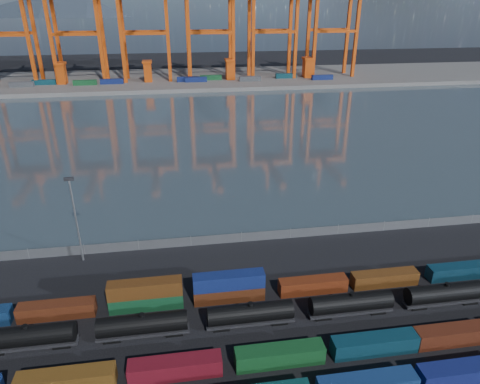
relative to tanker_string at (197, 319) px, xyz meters
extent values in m
plane|color=black|center=(10.13, -4.42, -2.02)|extent=(700.00, 700.00, 0.00)
plane|color=#33424A|center=(10.13, 100.58, -2.01)|extent=(700.00, 700.00, 0.00)
cube|color=#514F4C|center=(10.13, 205.58, -1.02)|extent=(700.00, 70.00, 2.00)
cube|color=navy|center=(32.69, -14.13, -0.68)|extent=(12.30, 2.50, 2.66)
cube|color=brown|center=(-16.66, -7.74, -0.73)|extent=(11.90, 2.42, 2.58)
cube|color=maroon|center=(-3.31, -7.74, -0.73)|extent=(11.90, 2.42, 2.58)
cube|color=#134920|center=(10.34, -7.74, -0.73)|extent=(11.90, 2.42, 2.58)
cube|color=#0C303F|center=(23.57, -7.74, -0.73)|extent=(11.90, 2.42, 2.58)
cube|color=#501F10|center=(35.57, -7.74, -0.73)|extent=(11.90, 2.42, 2.58)
cube|color=#562411|center=(-20.91, 6.25, -0.79)|extent=(11.32, 2.30, 2.45)
cube|color=#134927|center=(-7.57, 6.25, -0.79)|extent=(11.32, 2.30, 2.45)
cube|color=#583011|center=(-7.57, 6.25, 1.66)|extent=(11.32, 2.30, 2.45)
cube|color=#4F230F|center=(5.40, 6.25, -0.79)|extent=(11.32, 2.30, 2.45)
cube|color=navy|center=(5.40, 6.25, 1.66)|extent=(11.32, 2.30, 2.45)
cube|color=maroon|center=(19.31, 6.25, -0.79)|extent=(11.32, 2.30, 2.45)
cube|color=#5E3412|center=(31.80, 6.25, -0.79)|extent=(11.32, 2.30, 2.45)
cube|color=#0B2C3E|center=(45.53, 6.25, -0.79)|extent=(11.32, 2.30, 2.45)
cylinder|color=black|center=(-23.25, 0.00, 0.21)|extent=(12.60, 2.81, 2.81)
cylinder|color=black|center=(-23.25, 0.00, 1.76)|extent=(0.78, 0.78, 0.48)
cube|color=black|center=(-23.25, 0.00, -1.34)|extent=(13.09, 1.94, 0.39)
cube|color=black|center=(-18.89, 0.00, -1.73)|extent=(2.42, 1.74, 0.58)
cylinder|color=black|center=(-7.75, 0.00, 0.21)|extent=(12.60, 2.81, 2.81)
cylinder|color=black|center=(-7.75, 0.00, 1.76)|extent=(0.78, 0.78, 0.48)
cube|color=black|center=(-7.75, 0.00, -1.34)|extent=(13.09, 1.94, 0.39)
cube|color=black|center=(-12.11, 0.00, -1.73)|extent=(2.42, 1.74, 0.58)
cube|color=black|center=(-3.39, 0.00, -1.73)|extent=(2.42, 1.74, 0.58)
cylinder|color=black|center=(7.75, 0.00, 0.21)|extent=(12.60, 2.81, 2.81)
cylinder|color=black|center=(7.75, 0.00, 1.76)|extent=(0.78, 0.78, 0.48)
cube|color=black|center=(7.75, 0.00, -1.34)|extent=(13.09, 1.94, 0.39)
cube|color=black|center=(3.39, 0.00, -1.73)|extent=(2.42, 1.74, 0.58)
cube|color=black|center=(12.11, 0.00, -1.73)|extent=(2.42, 1.74, 0.58)
cylinder|color=black|center=(23.25, 0.00, 0.21)|extent=(12.60, 2.81, 2.81)
cylinder|color=black|center=(23.25, 0.00, 1.76)|extent=(0.78, 0.78, 0.48)
cube|color=black|center=(23.25, 0.00, -1.34)|extent=(13.09, 1.94, 0.39)
cube|color=black|center=(18.89, 0.00, -1.73)|extent=(2.42, 1.74, 0.58)
cube|color=black|center=(27.61, 0.00, -1.73)|extent=(2.42, 1.74, 0.58)
cylinder|color=black|center=(38.75, 0.00, 0.21)|extent=(12.60, 2.81, 2.81)
cylinder|color=black|center=(38.75, 0.00, 1.76)|extent=(0.78, 0.78, 0.48)
cube|color=black|center=(38.75, 0.00, -1.34)|extent=(13.09, 1.94, 0.39)
cube|color=black|center=(34.39, 0.00, -1.73)|extent=(2.42, 1.74, 0.58)
cube|color=black|center=(43.11, 0.00, -1.73)|extent=(2.42, 1.74, 0.58)
cube|color=#595B5E|center=(10.13, 23.58, -1.02)|extent=(160.00, 0.06, 2.00)
cylinder|color=slate|center=(-29.87, 23.58, -0.92)|extent=(0.12, 0.12, 2.20)
cylinder|color=slate|center=(-19.87, 23.58, -0.92)|extent=(0.12, 0.12, 2.20)
cylinder|color=slate|center=(-9.87, 23.58, -0.92)|extent=(0.12, 0.12, 2.20)
cylinder|color=slate|center=(0.13, 23.58, -0.92)|extent=(0.12, 0.12, 2.20)
cylinder|color=slate|center=(10.13, 23.58, -0.92)|extent=(0.12, 0.12, 2.20)
cylinder|color=slate|center=(20.13, 23.58, -0.92)|extent=(0.12, 0.12, 2.20)
cylinder|color=slate|center=(30.13, 23.58, -0.92)|extent=(0.12, 0.12, 2.20)
cylinder|color=slate|center=(40.13, 23.58, -0.92)|extent=(0.12, 0.12, 2.20)
cylinder|color=slate|center=(50.13, 23.58, -0.92)|extent=(0.12, 0.12, 2.20)
cylinder|color=slate|center=(60.13, 23.58, -0.92)|extent=(0.12, 0.12, 2.20)
cylinder|color=slate|center=(-19.87, 21.58, 5.98)|extent=(0.36, 0.36, 16.00)
cube|color=black|center=(-19.87, 21.58, 14.28)|extent=(1.60, 0.40, 0.60)
cube|color=#CC460E|center=(-72.87, 194.04, 22.54)|extent=(1.75, 1.75, 49.11)
cube|color=#CC460E|center=(-72.87, 207.13, 22.54)|extent=(1.75, 1.75, 49.11)
cube|color=#CC460E|center=(-84.87, 194.04, 25.00)|extent=(24.01, 1.53, 1.53)
cube|color=#CC460E|center=(-84.87, 207.13, 25.00)|extent=(24.01, 1.53, 1.53)
cube|color=#CC460E|center=(-61.88, 194.04, 22.54)|extent=(1.75, 1.75, 49.11)
cube|color=#CC460E|center=(-61.88, 207.13, 22.54)|extent=(1.75, 1.75, 49.11)
cube|color=#CC460E|center=(-37.87, 194.04, 22.54)|extent=(1.75, 1.75, 49.11)
cube|color=#CC460E|center=(-37.87, 207.13, 22.54)|extent=(1.75, 1.75, 49.11)
cube|color=#CC460E|center=(-49.87, 194.04, 25.00)|extent=(24.01, 1.53, 1.53)
cube|color=#CC460E|center=(-49.87, 207.13, 25.00)|extent=(24.01, 1.53, 1.53)
cube|color=#CC460E|center=(-26.88, 194.04, 22.54)|extent=(1.75, 1.75, 49.11)
cube|color=#CC460E|center=(-26.88, 207.13, 22.54)|extent=(1.75, 1.75, 49.11)
cube|color=#CC460E|center=(-2.87, 194.04, 22.54)|extent=(1.75, 1.75, 49.11)
cube|color=#CC460E|center=(-2.87, 207.13, 22.54)|extent=(1.75, 1.75, 49.11)
cube|color=#CC460E|center=(-14.87, 194.04, 25.00)|extent=(24.01, 1.53, 1.53)
cube|color=#CC460E|center=(-14.87, 207.13, 25.00)|extent=(24.01, 1.53, 1.53)
cube|color=#CC460E|center=(8.12, 194.04, 22.54)|extent=(1.75, 1.75, 49.11)
cube|color=#CC460E|center=(8.12, 207.13, 22.54)|extent=(1.75, 1.75, 49.11)
cube|color=#CC460E|center=(32.13, 194.04, 22.54)|extent=(1.75, 1.75, 49.11)
cube|color=#CC460E|center=(32.13, 207.13, 22.54)|extent=(1.75, 1.75, 49.11)
cube|color=#CC460E|center=(20.13, 194.04, 25.00)|extent=(24.01, 1.53, 1.53)
cube|color=#CC460E|center=(20.13, 207.13, 25.00)|extent=(24.01, 1.53, 1.53)
cube|color=#CC460E|center=(43.12, 194.04, 22.54)|extent=(1.75, 1.75, 49.11)
cube|color=#CC460E|center=(43.12, 207.13, 22.54)|extent=(1.75, 1.75, 49.11)
cube|color=#CC460E|center=(67.13, 194.04, 22.54)|extent=(1.75, 1.75, 49.11)
cube|color=#CC460E|center=(67.13, 207.13, 22.54)|extent=(1.75, 1.75, 49.11)
cube|color=#CC460E|center=(55.13, 194.04, 25.00)|extent=(24.01, 1.53, 1.53)
cube|color=#CC460E|center=(55.13, 207.13, 25.00)|extent=(24.01, 1.53, 1.53)
cube|color=#CC460E|center=(78.12, 194.04, 22.54)|extent=(1.75, 1.75, 49.11)
cube|color=#CC460E|center=(78.12, 207.13, 22.54)|extent=(1.75, 1.75, 49.11)
cube|color=#CC460E|center=(102.13, 194.04, 22.54)|extent=(1.75, 1.75, 49.11)
cube|color=#CC460E|center=(102.13, 207.13, 22.54)|extent=(1.75, 1.75, 49.11)
cube|color=#CC460E|center=(90.13, 194.04, 25.00)|extent=(24.01, 1.53, 1.53)
cube|color=#CC460E|center=(90.13, 207.13, 25.00)|extent=(24.01, 1.53, 1.53)
cube|color=navy|center=(10.78, 190.26, 1.28)|extent=(12.00, 2.44, 2.60)
cube|color=navy|center=(81.47, 186.51, 1.28)|extent=(12.00, 2.44, 2.60)
cube|color=navy|center=(6.49, 191.66, 1.28)|extent=(12.00, 2.44, 2.60)
cube|color=#0C3842|center=(-69.17, 194.06, 1.28)|extent=(12.00, 2.44, 2.60)
cube|color=#3F4244|center=(-79.11, 189.32, 1.28)|extent=(12.00, 2.44, 2.60)
cube|color=#3F4244|center=(40.50, 188.29, 1.28)|extent=(12.00, 2.44, 2.60)
cube|color=#144C23|center=(-47.62, 189.78, 1.28)|extent=(12.00, 2.44, 2.60)
cube|color=navy|center=(-34.03, 191.11, 1.28)|extent=(12.00, 2.44, 2.60)
cube|color=#144C23|center=(19.47, 195.06, 1.28)|extent=(12.00, 2.44, 2.60)
cube|color=#0C3842|center=(62.53, 194.41, 1.28)|extent=(12.00, 2.44, 2.60)
cube|color=#CC460E|center=(-59.87, 195.58, 4.98)|extent=(4.00, 6.00, 10.00)
cube|color=#CC460E|center=(-59.87, 195.58, 10.48)|extent=(5.00, 7.00, 1.20)
cube|color=#CC460E|center=(-14.87, 195.58, 4.98)|extent=(4.00, 6.00, 10.00)
cube|color=#CC460E|center=(-14.87, 195.58, 10.48)|extent=(5.00, 7.00, 1.20)
cube|color=#CC460E|center=(30.13, 195.58, 4.98)|extent=(4.00, 6.00, 10.00)
cube|color=#CC460E|center=(30.13, 195.58, 10.48)|extent=(5.00, 7.00, 1.20)
cube|color=#CC460E|center=(75.13, 195.58, 4.98)|extent=(4.00, 6.00, 10.00)
cube|color=#CC460E|center=(75.13, 195.58, 10.48)|extent=(5.00, 7.00, 1.20)
camera|label=1|loc=(-1.22, -48.78, 42.36)|focal=32.00mm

